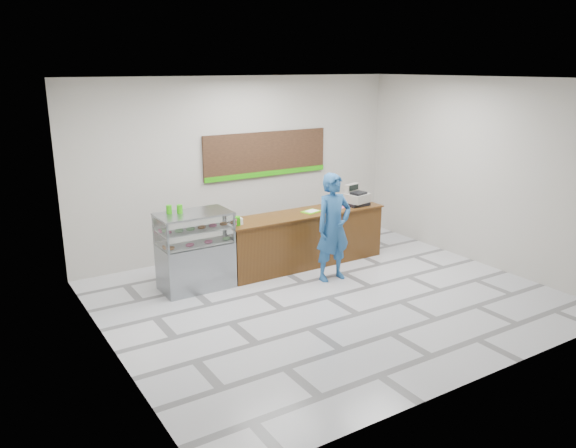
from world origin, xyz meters
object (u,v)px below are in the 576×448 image
sales_counter (304,239)px  customer (333,227)px  display_case (195,250)px  serving_tray (311,211)px  cash_register (355,197)px

sales_counter → customer: size_ratio=1.70×
display_case → serving_tray: size_ratio=3.43×
display_case → sales_counter: bearing=0.0°
sales_counter → serving_tray: bearing=-15.0°
cash_register → serving_tray: (-1.05, -0.00, -0.14)m
serving_tray → customer: bearing=-113.3°
sales_counter → cash_register: cash_register is taller
sales_counter → serving_tray: (0.13, -0.03, 0.52)m
cash_register → sales_counter: bearing=165.6°
sales_counter → customer: (0.01, -0.90, 0.44)m
sales_counter → cash_register: size_ratio=6.18×
display_case → serving_tray: (2.35, -0.03, 0.36)m
customer → serving_tray: bearing=82.7°
cash_register → customer: size_ratio=0.28×
sales_counter → customer: bearing=-89.3°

